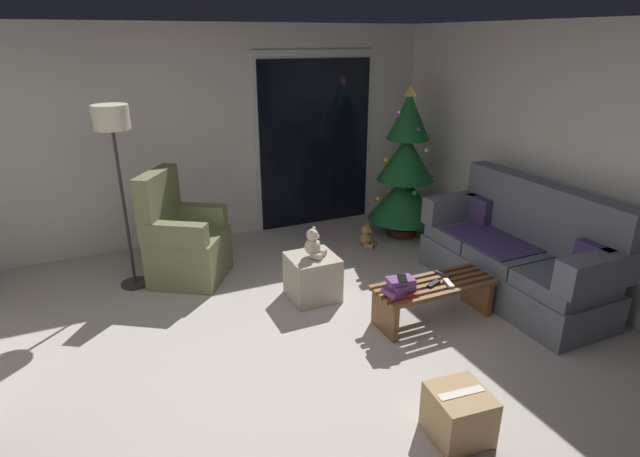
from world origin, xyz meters
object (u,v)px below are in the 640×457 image
at_px(coffee_table, 434,295).
at_px(book_stack, 400,287).
at_px(ottoman, 313,277).
at_px(christmas_tree, 405,172).
at_px(teddy_bear_honey_by_tree, 367,237).
at_px(remote_silver, 405,282).
at_px(cell_phone, 402,278).
at_px(armchair, 183,242).
at_px(remote_black, 434,284).
at_px(couch, 518,255).
at_px(remote_white, 449,283).
at_px(floor_lamp, 114,136).
at_px(remote_graphite, 443,274).
at_px(cardboard_box_taped_mid_floor, 459,415).
at_px(teddy_bear_cream, 313,245).

distance_m(coffee_table, book_stack, 0.44).
xyz_separation_m(book_stack, ottoman, (-0.41, 0.86, -0.22)).
distance_m(christmas_tree, ottoman, 2.05).
bearing_deg(teddy_bear_honey_by_tree, remote_silver, -108.12).
relative_size(remote_silver, christmas_tree, 0.09).
distance_m(cell_phone, armchair, 2.30).
bearing_deg(book_stack, remote_black, 4.31).
bearing_deg(couch, remote_silver, 179.49).
height_order(remote_white, remote_silver, same).
xyz_separation_m(remote_black, teddy_bear_honey_by_tree, (0.31, 1.70, -0.25)).
bearing_deg(teddy_bear_honey_by_tree, remote_black, -100.39).
distance_m(remote_black, floor_lamp, 3.14).
xyz_separation_m(christmas_tree, teddy_bear_honey_by_tree, (-0.60, -0.16, -0.69)).
bearing_deg(couch, book_stack, -174.29).
relative_size(couch, floor_lamp, 1.09).
xyz_separation_m(remote_graphite, remote_white, (-0.07, -0.16, 0.00)).
bearing_deg(couch, remote_black, -173.82).
bearing_deg(remote_graphite, remote_silver, 165.51).
xyz_separation_m(coffee_table, armchair, (-1.83, 1.73, 0.16)).
bearing_deg(coffee_table, cardboard_box_taped_mid_floor, -119.92).
distance_m(remote_graphite, remote_black, 0.23).
bearing_deg(teddy_bear_honey_by_tree, christmas_tree, 14.84).
bearing_deg(remote_black, remote_white, -132.53).
height_order(couch, remote_silver, couch).
relative_size(coffee_table, book_stack, 3.80).
bearing_deg(book_stack, christmas_tree, 56.05).
distance_m(remote_white, remote_silver, 0.37).
xyz_separation_m(book_stack, floor_lamp, (-1.94, 1.85, 1.08)).
bearing_deg(cardboard_box_taped_mid_floor, couch, 36.91).
distance_m(coffee_table, ottoman, 1.14).
relative_size(christmas_tree, cardboard_box_taped_mid_floor, 4.73).
bearing_deg(couch, ottoman, 158.53).
xyz_separation_m(remote_black, ottoman, (-0.77, 0.83, -0.16)).
bearing_deg(remote_silver, christmas_tree, -130.46).
height_order(couch, teddy_bear_honey_by_tree, couch).
xyz_separation_m(remote_white, floor_lamp, (-2.42, 1.86, 1.13)).
relative_size(couch, remote_silver, 12.46).
relative_size(coffee_table, floor_lamp, 0.62).
height_order(remote_white, book_stack, book_stack).
relative_size(coffee_table, remote_white, 7.05).
relative_size(book_stack, cell_phone, 2.01).
relative_size(remote_white, armchair, 0.14).
bearing_deg(teddy_bear_honey_by_tree, remote_white, -96.17).
relative_size(book_stack, teddy_bear_cream, 1.01).
bearing_deg(book_stack, armchair, 128.86).
bearing_deg(floor_lamp, coffee_table, -37.54).
bearing_deg(teddy_bear_cream, remote_silver, -51.54).
xyz_separation_m(remote_graphite, teddy_bear_cream, (-0.95, 0.71, 0.18)).
relative_size(christmas_tree, armchair, 1.62).
xyz_separation_m(remote_silver, floor_lamp, (-2.09, 1.69, 1.13)).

